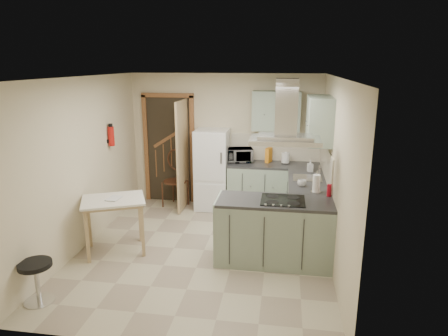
% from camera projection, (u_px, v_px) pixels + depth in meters
% --- Properties ---
extents(floor, '(4.20, 4.20, 0.00)m').
position_uv_depth(floor, '(204.00, 250.00, 5.91)').
color(floor, '#B7AD8E').
rests_on(floor, ground).
extents(ceiling, '(4.20, 4.20, 0.00)m').
position_uv_depth(ceiling, '(202.00, 77.00, 5.26)').
color(ceiling, silver).
rests_on(ceiling, back_wall).
extents(back_wall, '(3.60, 0.00, 3.60)m').
position_uv_depth(back_wall, '(225.00, 140.00, 7.59)').
color(back_wall, beige).
rests_on(back_wall, floor).
extents(left_wall, '(0.00, 4.20, 4.20)m').
position_uv_depth(left_wall, '(83.00, 164.00, 5.85)').
color(left_wall, beige).
rests_on(left_wall, floor).
extents(right_wall, '(0.00, 4.20, 4.20)m').
position_uv_depth(right_wall, '(335.00, 174.00, 5.32)').
color(right_wall, beige).
rests_on(right_wall, floor).
extents(doorway, '(1.10, 0.12, 2.10)m').
position_uv_depth(doorway, '(169.00, 149.00, 7.78)').
color(doorway, brown).
rests_on(doorway, floor).
extents(fridge, '(0.60, 0.60, 1.50)m').
position_uv_depth(fridge, '(212.00, 169.00, 7.46)').
color(fridge, white).
rests_on(fridge, floor).
extents(counter_back, '(1.08, 0.60, 0.90)m').
position_uv_depth(counter_back, '(258.00, 187.00, 7.41)').
color(counter_back, '#9EB2A0').
rests_on(counter_back, floor).
extents(counter_right, '(0.60, 1.95, 0.90)m').
position_uv_depth(counter_right, '(305.00, 201.00, 6.65)').
color(counter_right, '#9EB2A0').
rests_on(counter_right, floor).
extents(splashback, '(1.68, 0.02, 0.50)m').
position_uv_depth(splashback, '(276.00, 147.00, 7.46)').
color(splashback, beige).
rests_on(splashback, counter_back).
extents(wall_cabinet_back, '(0.85, 0.35, 0.70)m').
position_uv_depth(wall_cabinet_back, '(276.00, 111.00, 7.13)').
color(wall_cabinet_back, '#9EB2A0').
rests_on(wall_cabinet_back, back_wall).
extents(wall_cabinet_right, '(0.35, 0.90, 0.70)m').
position_uv_depth(wall_cabinet_right, '(319.00, 120.00, 6.00)').
color(wall_cabinet_right, '#9EB2A0').
rests_on(wall_cabinet_right, right_wall).
extents(peninsula, '(1.55, 0.65, 0.90)m').
position_uv_depth(peninsula, '(274.00, 231.00, 5.47)').
color(peninsula, '#9EB2A0').
rests_on(peninsula, floor).
extents(hob, '(0.58, 0.50, 0.01)m').
position_uv_depth(hob, '(283.00, 200.00, 5.34)').
color(hob, black).
rests_on(hob, peninsula).
extents(extractor_hood, '(0.90, 0.55, 0.10)m').
position_uv_depth(extractor_hood, '(285.00, 140.00, 5.13)').
color(extractor_hood, silver).
rests_on(extractor_hood, ceiling).
extents(sink, '(0.45, 0.40, 0.01)m').
position_uv_depth(sink, '(307.00, 178.00, 6.36)').
color(sink, silver).
rests_on(sink, counter_right).
extents(fire_extinguisher, '(0.10, 0.10, 0.32)m').
position_uv_depth(fire_extinguisher, '(111.00, 136.00, 6.64)').
color(fire_extinguisher, '#B2140F').
rests_on(fire_extinguisher, left_wall).
extents(drop_leaf_table, '(1.05, 0.94, 0.81)m').
position_uv_depth(drop_leaf_table, '(115.00, 225.00, 5.78)').
color(drop_leaf_table, tan).
rests_on(drop_leaf_table, floor).
extents(bentwood_chair, '(0.56, 0.56, 0.99)m').
position_uv_depth(bentwood_chair, '(175.00, 181.00, 7.60)').
color(bentwood_chair, '#4A3118').
rests_on(bentwood_chair, floor).
extents(stool, '(0.50, 0.50, 0.50)m').
position_uv_depth(stool, '(37.00, 282.00, 4.58)').
color(stool, black).
rests_on(stool, floor).
extents(microwave, '(0.53, 0.42, 0.26)m').
position_uv_depth(microwave, '(240.00, 155.00, 7.38)').
color(microwave, black).
rests_on(microwave, counter_back).
extents(kettle, '(0.19, 0.19, 0.22)m').
position_uv_depth(kettle, '(285.00, 158.00, 7.25)').
color(kettle, white).
rests_on(kettle, counter_back).
extents(cereal_box, '(0.13, 0.19, 0.27)m').
position_uv_depth(cereal_box, '(269.00, 155.00, 7.35)').
color(cereal_box, orange).
rests_on(cereal_box, counter_back).
extents(soap_bottle, '(0.10, 0.11, 0.20)m').
position_uv_depth(soap_bottle, '(310.00, 166.00, 6.73)').
color(soap_bottle, '#B3B0BD').
rests_on(soap_bottle, counter_right).
extents(paper_towel, '(0.12, 0.12, 0.27)m').
position_uv_depth(paper_towel, '(316.00, 183.00, 5.65)').
color(paper_towel, white).
rests_on(paper_towel, counter_right).
extents(cup, '(0.16, 0.16, 0.10)m').
position_uv_depth(cup, '(302.00, 183.00, 5.94)').
color(cup, silver).
rests_on(cup, counter_right).
extents(red_bottle, '(0.06, 0.06, 0.17)m').
position_uv_depth(red_bottle, '(329.00, 190.00, 5.49)').
color(red_bottle, '#A80E1E').
rests_on(red_bottle, peninsula).
extents(book, '(0.19, 0.24, 0.10)m').
position_uv_depth(book, '(108.00, 195.00, 5.67)').
color(book, brown).
rests_on(book, drop_leaf_table).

